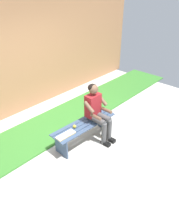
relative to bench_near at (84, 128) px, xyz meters
name	(u,v)px	position (x,y,z in m)	size (l,w,h in m)	color
ground_plane	(89,191)	(0.93, 1.00, -0.36)	(10.00, 7.00, 0.04)	beige
grass_strip	(56,123)	(0.00, -0.98, -0.33)	(9.00, 1.24, 0.03)	#387A2D
brick_wall	(1,64)	(0.50, -2.25, 1.02)	(9.50, 0.24, 2.72)	#B27A51
bench_near	(84,128)	(0.00, 0.00, 0.00)	(1.55, 0.49, 0.46)	#384C6B
person_seated	(97,110)	(-0.29, 0.10, 0.35)	(0.50, 0.69, 1.26)	maroon
apple	(75,126)	(0.25, -0.04, 0.15)	(0.07, 0.07, 0.07)	gold
book_open	(66,135)	(0.55, 0.02, 0.13)	(0.42, 0.18, 0.02)	white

